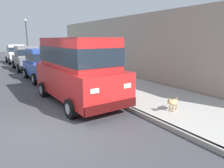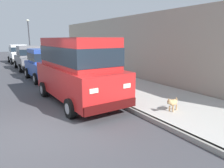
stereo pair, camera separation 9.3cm
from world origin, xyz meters
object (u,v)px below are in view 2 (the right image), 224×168
(car_white_hatchback, at_px, (19,53))
(street_lamp, at_px, (29,35))
(car_grey_sedan, at_px, (29,57))
(dog_tan, at_px, (173,103))
(car_red_van, at_px, (77,67))
(car_blue_hatchback, at_px, (45,64))

(car_white_hatchback, distance_m, street_lamp, 2.75)
(car_grey_sedan, bearing_deg, dog_tan, -81.76)
(car_grey_sedan, xyz_separation_m, car_white_hatchback, (-0.03, 5.51, -0.01))
(car_red_van, bearing_deg, car_grey_sedan, 89.59)
(dog_tan, bearing_deg, car_red_van, 123.83)
(car_red_van, relative_size, car_blue_hatchback, 1.29)
(car_red_van, relative_size, street_lamp, 1.12)
(dog_tan, bearing_deg, car_white_hatchback, 95.99)
(car_red_van, bearing_deg, car_white_hatchback, 89.85)
(car_white_hatchback, relative_size, street_lamp, 0.86)
(car_white_hatchback, bearing_deg, car_red_van, -90.15)
(car_white_hatchback, xyz_separation_m, street_lamp, (1.42, 1.34, 1.93))
(car_grey_sedan, distance_m, dog_tan, 13.77)
(car_red_van, relative_size, car_grey_sedan, 1.07)
(car_blue_hatchback, relative_size, dog_tan, 5.24)
(car_blue_hatchback, xyz_separation_m, car_grey_sedan, (0.01, 5.14, 0.01))
(car_grey_sedan, bearing_deg, car_white_hatchback, 90.34)
(car_blue_hatchback, xyz_separation_m, car_white_hatchback, (-0.03, 10.65, 0.00))
(car_blue_hatchback, distance_m, dog_tan, 8.72)
(car_blue_hatchback, height_order, car_white_hatchback, same)
(car_red_van, height_order, dog_tan, car_red_van)
(car_red_van, distance_m, street_lamp, 17.54)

